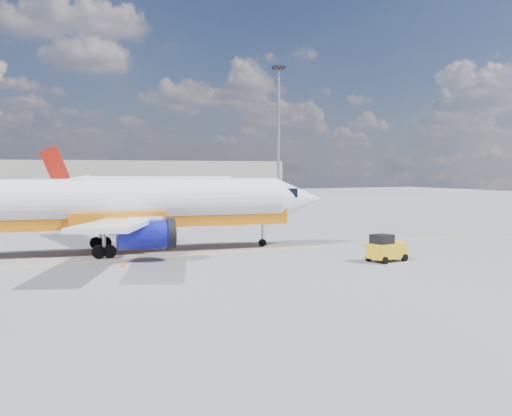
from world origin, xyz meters
name	(u,v)px	position (x,y,z in m)	size (l,w,h in m)	color
ground	(246,258)	(0.00, 0.00, 0.00)	(240.00, 240.00, 0.00)	slate
taxi_line	(230,252)	(0.00, 3.00, 0.01)	(70.00, 0.15, 0.01)	yellow
terminal_main	(107,181)	(5.00, 75.00, 4.00)	(70.00, 14.00, 8.00)	#BBB4A1
main_jet	(115,206)	(-8.03, 6.72, 3.67)	(36.42, 28.48, 11.01)	white
second_jet	(153,189)	(6.89, 49.48, 3.38)	(32.89, 24.78, 10.13)	white
gse_tug	(386,249)	(8.15, -5.83, 0.92)	(2.95, 2.14, 1.94)	black
traffic_cone	(123,264)	(-9.05, -0.17, 0.24)	(0.35, 0.35, 0.49)	white
floodlight_mast	(278,124)	(24.53, 40.85, 13.33)	(1.62, 1.62, 22.24)	#9B9BA3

